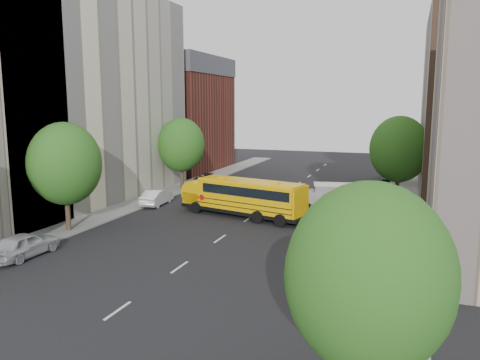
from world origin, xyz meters
The scene contains 20 objects.
ground centered at (0.00, 0.00, 0.00)m, with size 120.00×120.00×0.00m, color black.
sidewalk_left centered at (-11.50, 5.00, 0.06)m, with size 3.00×80.00×0.12m, color slate.
sidewalk_right centered at (11.50, 5.00, 0.06)m, with size 3.00×80.00×0.12m, color slate.
lane_markings centered at (0.00, 10.00, 0.01)m, with size 0.15×64.00×0.01m, color silver.
building_left_cream centered at (-18.00, 6.00, 10.00)m, with size 10.00×26.00×20.00m, color beige.
building_left_redbrick centered at (-18.00, 28.00, 6.50)m, with size 10.00×15.00×13.00m, color maroon.
building_right_far centered at (18.00, 20.00, 9.00)m, with size 10.00×22.00×18.00m, color #C1AA96.
street_tree_1 centered at (-11.00, -4.00, 4.95)m, with size 5.12×5.12×7.90m.
street_tree_2 centered at (-11.00, 14.00, 4.83)m, with size 4.99×4.99×7.71m.
street_tree_3 centered at (11.00, -18.00, 4.45)m, with size 4.61×4.61×7.11m.
street_tree_4 centered at (11.00, 14.00, 5.08)m, with size 5.25×5.25×8.10m.
street_tree_5 centered at (11.00, 26.00, 4.70)m, with size 4.86×4.86×7.51m.
school_bus centered at (-0.81, 4.67, 1.74)m, with size 11.32×5.07×3.12m.
safari_truck centered at (5.88, 9.71, 1.21)m, with size 5.63×3.02×2.29m.
parked_car_0 centered at (-9.60, -9.55, 0.76)m, with size 1.80×4.49×1.53m, color #B0B0B7.
parked_car_1 centered at (-9.60, 6.19, 0.72)m, with size 1.52×4.35×1.43m, color silver.
parked_car_2 centered at (-9.58, 18.01, 0.66)m, with size 2.19×4.75×1.32m, color black.
parked_car_3 centered at (9.60, -6.79, 0.76)m, with size 2.13×5.24×1.52m, color maroon.
parked_car_4 centered at (9.60, 10.23, 0.70)m, with size 1.65×4.10×1.40m, color #38365F.
parked_car_5 centered at (9.57, 29.25, 0.75)m, with size 1.60×4.58×1.51m, color gray.
Camera 1 is at (11.84, -30.61, 9.12)m, focal length 35.00 mm.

